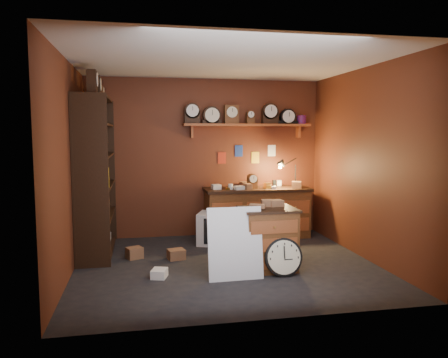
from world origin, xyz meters
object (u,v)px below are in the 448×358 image
at_px(shelving_unit, 94,169).
at_px(low_cabinet, 268,236).
at_px(workbench, 257,210).
at_px(big_round_clock, 283,257).

xyz_separation_m(shelving_unit, low_cabinet, (2.29, -1.26, -0.81)).
distance_m(workbench, low_cabinet, 1.79).
bearing_deg(workbench, big_round_clock, -96.17).
bearing_deg(workbench, low_cabinet, -100.79).
height_order(workbench, big_round_clock, workbench).
bearing_deg(big_round_clock, low_cabinet, 110.00).
bearing_deg(shelving_unit, workbench, 10.66).
distance_m(workbench, big_round_clock, 2.09).
bearing_deg(low_cabinet, shelving_unit, 149.82).
bearing_deg(shelving_unit, big_round_clock, -33.10).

